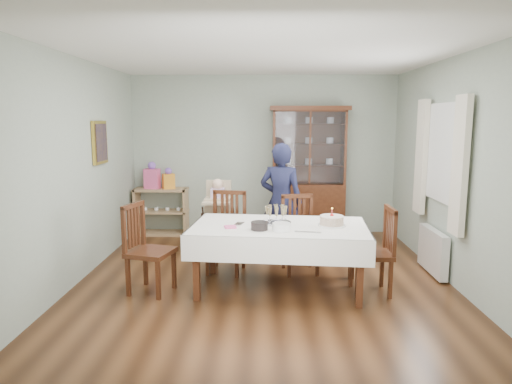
{
  "coord_description": "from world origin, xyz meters",
  "views": [
    {
      "loc": [
        -0.01,
        -5.36,
        1.95
      ],
      "look_at": [
        -0.1,
        0.2,
        1.07
      ],
      "focal_mm": 32.0,
      "sensor_mm": 36.0,
      "label": 1
    }
  ],
  "objects_px": {
    "sideboard": "(162,211)",
    "chair_far_right": "(300,250)",
    "champagne_tray": "(276,218)",
    "chair_far_left": "(226,248)",
    "dining_table": "(279,257)",
    "woman": "(281,202)",
    "chair_end_right": "(372,268)",
    "gift_bag_orange": "(169,179)",
    "china_cabinet": "(308,170)",
    "high_chair": "(218,225)",
    "chair_end_left": "(150,266)",
    "gift_bag_pink": "(152,177)",
    "birthday_cake": "(332,221)"
  },
  "relations": [
    {
      "from": "sideboard",
      "to": "chair_far_right",
      "type": "relative_size",
      "value": 0.91
    },
    {
      "from": "champagne_tray",
      "to": "chair_far_left",
      "type": "bearing_deg",
      "value": 140.17
    },
    {
      "from": "dining_table",
      "to": "woman",
      "type": "xyz_separation_m",
      "value": [
        0.06,
        1.16,
        0.44
      ]
    },
    {
      "from": "chair_end_right",
      "to": "gift_bag_orange",
      "type": "relative_size",
      "value": 2.77
    },
    {
      "from": "chair_far_left",
      "to": "china_cabinet",
      "type": "bearing_deg",
      "value": 67.4
    },
    {
      "from": "chair_end_right",
      "to": "high_chair",
      "type": "xyz_separation_m",
      "value": [
        -1.9,
        1.49,
        0.14
      ]
    },
    {
      "from": "china_cabinet",
      "to": "chair_end_left",
      "type": "distance_m",
      "value": 3.44
    },
    {
      "from": "chair_far_left",
      "to": "woman",
      "type": "height_order",
      "value": "woman"
    },
    {
      "from": "gift_bag_pink",
      "to": "gift_bag_orange",
      "type": "height_order",
      "value": "gift_bag_pink"
    },
    {
      "from": "chair_end_left",
      "to": "champagne_tray",
      "type": "relative_size",
      "value": 2.96
    },
    {
      "from": "high_chair",
      "to": "champagne_tray",
      "type": "bearing_deg",
      "value": -56.92
    },
    {
      "from": "chair_far_right",
      "to": "champagne_tray",
      "type": "xyz_separation_m",
      "value": [
        -0.32,
        -0.53,
        0.53
      ]
    },
    {
      "from": "gift_bag_orange",
      "to": "chair_far_left",
      "type": "bearing_deg",
      "value": -59.46
    },
    {
      "from": "birthday_cake",
      "to": "gift_bag_orange",
      "type": "xyz_separation_m",
      "value": [
        -2.38,
        2.55,
        0.14
      ]
    },
    {
      "from": "china_cabinet",
      "to": "birthday_cake",
      "type": "relative_size",
      "value": 6.98
    },
    {
      "from": "woman",
      "to": "birthday_cake",
      "type": "bearing_deg",
      "value": 129.8
    },
    {
      "from": "sideboard",
      "to": "chair_end_right",
      "type": "height_order",
      "value": "chair_end_right"
    },
    {
      "from": "woman",
      "to": "birthday_cake",
      "type": "relative_size",
      "value": 5.28
    },
    {
      "from": "chair_far_left",
      "to": "gift_bag_orange",
      "type": "xyz_separation_m",
      "value": [
        -1.12,
        1.91,
        0.65
      ]
    },
    {
      "from": "chair_far_left",
      "to": "high_chair",
      "type": "relative_size",
      "value": 0.93
    },
    {
      "from": "chair_far_left",
      "to": "birthday_cake",
      "type": "relative_size",
      "value": 3.32
    },
    {
      "from": "china_cabinet",
      "to": "chair_end_right",
      "type": "xyz_separation_m",
      "value": [
        0.48,
        -2.62,
        -0.83
      ]
    },
    {
      "from": "chair_far_left",
      "to": "high_chair",
      "type": "xyz_separation_m",
      "value": [
        -0.18,
        0.77,
        0.13
      ]
    },
    {
      "from": "dining_table",
      "to": "sideboard",
      "type": "bearing_deg",
      "value": 127.21
    },
    {
      "from": "chair_far_left",
      "to": "gift_bag_pink",
      "type": "height_order",
      "value": "gift_bag_pink"
    },
    {
      "from": "chair_end_left",
      "to": "high_chair",
      "type": "distance_m",
      "value": 1.64
    },
    {
      "from": "gift_bag_pink",
      "to": "china_cabinet",
      "type": "bearing_deg",
      "value": -0.03
    },
    {
      "from": "champagne_tray",
      "to": "gift_bag_pink",
      "type": "distance_m",
      "value": 3.17
    },
    {
      "from": "chair_end_left",
      "to": "chair_end_right",
      "type": "distance_m",
      "value": 2.53
    },
    {
      "from": "woman",
      "to": "china_cabinet",
      "type": "bearing_deg",
      "value": -94.82
    },
    {
      "from": "dining_table",
      "to": "gift_bag_orange",
      "type": "relative_size",
      "value": 5.89
    },
    {
      "from": "china_cabinet",
      "to": "gift_bag_pink",
      "type": "xyz_separation_m",
      "value": [
        -2.64,
        0.0,
        -0.12
      ]
    },
    {
      "from": "gift_bag_orange",
      "to": "china_cabinet",
      "type": "bearing_deg",
      "value": -0.04
    },
    {
      "from": "china_cabinet",
      "to": "champagne_tray",
      "type": "relative_size",
      "value": 6.31
    },
    {
      "from": "chair_far_right",
      "to": "high_chair",
      "type": "relative_size",
      "value": 0.89
    },
    {
      "from": "chair_end_right",
      "to": "champagne_tray",
      "type": "xyz_separation_m",
      "value": [
        -1.09,
        0.19,
        0.53
      ]
    },
    {
      "from": "chair_end_left",
      "to": "gift_bag_orange",
      "type": "relative_size",
      "value": 2.86
    },
    {
      "from": "china_cabinet",
      "to": "chair_far_right",
      "type": "bearing_deg",
      "value": -98.46
    },
    {
      "from": "dining_table",
      "to": "gift_bag_pink",
      "type": "distance_m",
      "value": 3.32
    },
    {
      "from": "high_chair",
      "to": "birthday_cake",
      "type": "distance_m",
      "value": 2.05
    },
    {
      "from": "woman",
      "to": "high_chair",
      "type": "relative_size",
      "value": 1.48
    },
    {
      "from": "china_cabinet",
      "to": "champagne_tray",
      "type": "xyz_separation_m",
      "value": [
        -0.61,
        -2.43,
        -0.3
      ]
    },
    {
      "from": "chair_far_left",
      "to": "chair_end_right",
      "type": "xyz_separation_m",
      "value": [
        1.72,
        -0.71,
        -0.01
      ]
    },
    {
      "from": "chair_end_left",
      "to": "chair_far_left",
      "type": "bearing_deg",
      "value": -32.02
    },
    {
      "from": "chair_far_right",
      "to": "champagne_tray",
      "type": "height_order",
      "value": "chair_far_right"
    },
    {
      "from": "champagne_tray",
      "to": "gift_bag_orange",
      "type": "distance_m",
      "value": 3.0
    },
    {
      "from": "china_cabinet",
      "to": "dining_table",
      "type": "bearing_deg",
      "value": -102.77
    },
    {
      "from": "dining_table",
      "to": "chair_end_right",
      "type": "height_order",
      "value": "chair_end_right"
    },
    {
      "from": "gift_bag_orange",
      "to": "chair_far_right",
      "type": "bearing_deg",
      "value": -42.52
    },
    {
      "from": "chair_far_right",
      "to": "high_chair",
      "type": "height_order",
      "value": "high_chair"
    }
  ]
}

